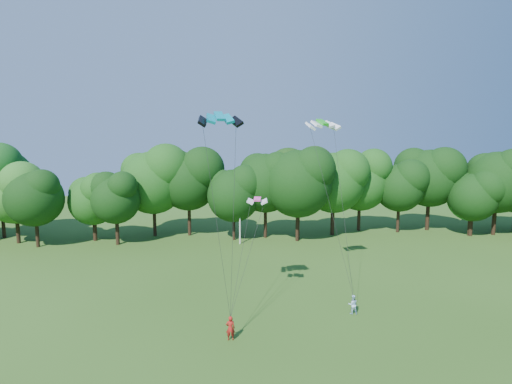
{
  "coord_description": "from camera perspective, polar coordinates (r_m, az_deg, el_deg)",
  "views": [
    {
      "loc": [
        -3.16,
        -18.24,
        13.75
      ],
      "look_at": [
        -0.64,
        13.0,
        9.52
      ],
      "focal_mm": 28.0,
      "sensor_mm": 36.0,
      "label": 1
    }
  ],
  "objects": [
    {
      "name": "kite_pink",
      "position": [
        31.4,
        0.19,
        -1.01
      ],
      "size": [
        1.72,
        1.03,
        0.29
      ],
      "rotation": [
        0.0,
        0.0,
        -0.15
      ],
      "color": "#FF46B4",
      "rests_on": "ground"
    },
    {
      "name": "kite_teal",
      "position": [
        28.08,
        -5.25,
        10.73
      ],
      "size": [
        3.15,
        1.85,
        0.74
      ],
      "rotation": [
        0.0,
        0.0,
        0.2
      ],
      "color": "#047E95",
      "rests_on": "ground"
    },
    {
      "name": "kite_flyer_right",
      "position": [
        33.49,
        13.66,
        -15.34
      ],
      "size": [
        0.79,
        0.64,
        1.55
      ],
      "primitive_type": "imported",
      "rotation": [
        0.0,
        0.0,
        3.07
      ],
      "color": "#B3DBF8",
      "rests_on": "ground"
    },
    {
      "name": "kite_flyer_left",
      "position": [
        28.9,
        -3.68,
        -18.83
      ],
      "size": [
        0.63,
        0.43,
        1.71
      ],
      "primitive_type": "imported",
      "rotation": [
        0.0,
        0.0,
        3.16
      ],
      "color": "#A91B15",
      "rests_on": "ground"
    },
    {
      "name": "kite_green",
      "position": [
        36.39,
        9.46,
        9.8
      ],
      "size": [
        3.26,
        2.16,
        0.65
      ],
      "rotation": [
        0.0,
        0.0,
        0.3
      ],
      "color": "green",
      "rests_on": "ground"
    },
    {
      "name": "tree_back_east",
      "position": [
        63.75,
        28.47,
        0.11
      ],
      "size": [
        7.02,
        7.02,
        10.22
      ],
      "color": "black",
      "rests_on": "ground"
    },
    {
      "name": "tree_back_center",
      "position": [
        53.61,
        6.1,
        2.26
      ],
      "size": [
        9.6,
        9.6,
        13.97
      ],
      "color": "#302012",
      "rests_on": "ground"
    },
    {
      "name": "utility_pole",
      "position": [
        51.99,
        -2.32,
        -3.1
      ],
      "size": [
        1.55,
        0.38,
        7.82
      ],
      "rotation": [
        0.0,
        0.0,
        -0.2
      ],
      "color": "silver",
      "rests_on": "ground"
    }
  ]
}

